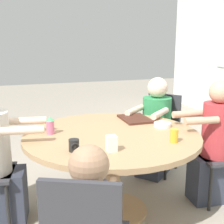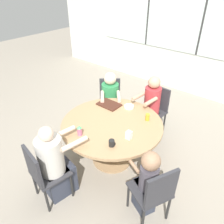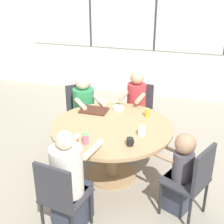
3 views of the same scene
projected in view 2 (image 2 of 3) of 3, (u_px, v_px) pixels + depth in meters
The scene contains 17 objects.
ground_plane at pixel (112, 159), 3.45m from camera, with size 16.00×16.00×0.00m, color gray.
wall_back_with_windows at pixel (201, 33), 4.58m from camera, with size 8.40×0.08×2.80m.
dining_table at pixel (112, 130), 3.14m from camera, with size 1.43×1.43×0.71m.
chair_for_woman_green_shirt at pixel (156, 106), 3.82m from camera, with size 0.43×0.43×0.85m.
chair_for_man_blue_shirt at pixel (42, 171), 2.58m from camera, with size 0.46×0.46×0.85m.
chair_for_man_teal_shirt at pixel (110, 98), 4.09m from camera, with size 0.56×0.56×0.85m.
chair_for_toddler at pixel (155, 191), 2.35m from camera, with size 0.53×0.53×0.85m.
person_woman_green_shirt at pixel (150, 110), 3.72m from camera, with size 0.33×0.52×1.11m.
person_man_blue_shirt at pixel (55, 166), 2.68m from camera, with size 0.39×0.60×1.09m.
person_man_teal_shirt at pixel (110, 103), 3.96m from camera, with size 0.59×0.61×1.06m.
person_toddler at pixel (147, 183), 2.49m from camera, with size 0.44×0.35×0.94m.
food_tray_dark at pixel (109, 104), 3.47m from camera, with size 0.35×0.25×0.02m.
coffee_mug at pixel (112, 143), 2.64m from camera, with size 0.08×0.07×0.08m.
sippy_cup at pixel (80, 130), 2.80m from camera, with size 0.07×0.07×0.14m.
juice_glass at pixel (147, 117), 3.09m from camera, with size 0.06×0.06×0.10m.
milk_carton_small at pixel (129, 135), 2.75m from camera, with size 0.07×0.07×0.11m.
bowl_white_shallow at pixel (129, 107), 3.40m from camera, with size 0.15×0.15×0.04m.
Camera 2 is at (1.59, -1.92, 2.49)m, focal length 35.00 mm.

